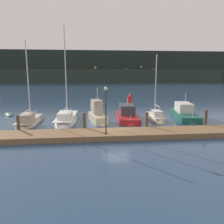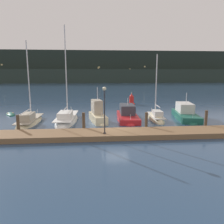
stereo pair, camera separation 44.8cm
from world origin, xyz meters
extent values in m
plane|color=navy|center=(0.00, 0.00, 0.00)|extent=(400.00, 400.00, 0.00)
cube|color=brown|center=(0.00, -1.52, 0.23)|extent=(25.48, 2.80, 0.45)
cylinder|color=#4C3D2D|center=(-8.88, 0.13, 0.87)|extent=(0.28, 0.28, 1.74)
cylinder|color=#4C3D2D|center=(-2.96, 0.13, 0.93)|extent=(0.28, 0.28, 1.86)
cylinder|color=#4C3D2D|center=(2.96, 0.13, 0.90)|extent=(0.28, 0.28, 1.79)
cylinder|color=#4C3D2D|center=(8.88, 0.13, 0.95)|extent=(0.28, 0.28, 1.90)
ellipsoid|color=beige|center=(-9.14, 4.61, 0.00)|extent=(2.07, 7.16, 1.15)
cube|color=#A39984|center=(-9.14, 4.61, 0.46)|extent=(1.74, 6.02, 0.08)
cube|color=#A39984|center=(-9.15, 3.75, 0.86)|extent=(1.22, 2.30, 0.72)
cylinder|color=silver|center=(-9.13, 5.18, 4.68)|extent=(0.12, 0.12, 8.45)
cylinder|color=silver|center=(-9.15, 3.44, 1.49)|extent=(0.12, 3.48, 0.09)
cylinder|color=silver|center=(-9.11, 7.89, 0.71)|extent=(0.04, 0.04, 0.50)
ellipsoid|color=white|center=(-5.13, 5.17, 0.00)|extent=(2.57, 8.34, 1.36)
cube|color=silver|center=(-5.13, 5.17, 0.59)|extent=(2.16, 7.01, 0.08)
cube|color=silver|center=(-5.16, 4.18, 0.94)|extent=(1.47, 2.69, 0.62)
cylinder|color=silver|center=(-5.10, 5.84, 5.64)|extent=(0.12, 0.12, 10.12)
cylinder|color=silver|center=(-5.15, 4.34, 1.59)|extent=(0.19, 3.00, 0.09)
cylinder|color=silver|center=(-5.00, 8.98, 0.84)|extent=(0.04, 0.04, 0.50)
ellipsoid|color=beige|center=(-1.56, 4.49, 0.00)|extent=(2.32, 4.92, 1.08)
cube|color=beige|center=(-1.56, 4.49, 0.43)|extent=(2.12, 4.44, 0.86)
cube|color=#A39984|center=(-1.65, 4.96, 1.64)|extent=(1.37, 2.23, 1.57)
cube|color=black|center=(-1.83, 5.89, 1.87)|extent=(0.92, 0.45, 0.70)
cylinder|color=silver|center=(-1.58, 4.59, 3.16)|extent=(0.07, 0.07, 1.47)
cylinder|color=silver|center=(-1.19, 2.54, 1.16)|extent=(0.04, 0.04, 0.60)
ellipsoid|color=red|center=(1.99, 5.31, 0.00)|extent=(2.79, 7.03, 1.18)
cube|color=red|center=(1.99, 5.31, 0.29)|extent=(2.56, 6.33, 0.59)
cube|color=#333842|center=(2.02, 6.01, 1.14)|extent=(1.81, 3.12, 1.11)
cube|color=black|center=(2.09, 7.39, 1.31)|extent=(1.47, 0.31, 0.50)
cylinder|color=silver|center=(1.99, 5.45, 2.14)|extent=(0.07, 0.07, 0.88)
cylinder|color=silver|center=(1.84, 2.42, 0.89)|extent=(0.04, 0.04, 0.60)
ellipsoid|color=beige|center=(5.33, 5.04, 0.00)|extent=(1.87, 5.64, 1.61)
cube|color=silver|center=(5.33, 5.04, 0.50)|extent=(1.57, 4.74, 0.08)
cube|color=silver|center=(5.29, 4.38, 0.87)|extent=(1.03, 1.83, 0.65)
cylinder|color=silver|center=(5.36, 5.49, 4.05)|extent=(0.12, 0.12, 7.09)
cylinder|color=silver|center=(5.29, 4.34, 1.74)|extent=(0.22, 2.30, 0.09)
cylinder|color=silver|center=(5.48, 7.59, 0.75)|extent=(0.04, 0.04, 0.50)
ellipsoid|color=#195647|center=(9.10, 5.30, 0.00)|extent=(3.63, 7.57, 1.29)
cube|color=#195647|center=(9.10, 5.30, 0.35)|extent=(3.31, 6.82, 0.70)
cube|color=silver|center=(9.22, 6.02, 1.25)|extent=(2.17, 3.43, 1.11)
cube|color=black|center=(9.47, 7.45, 1.42)|extent=(1.46, 0.48, 0.50)
cylinder|color=silver|center=(9.12, 5.44, 2.47)|extent=(0.07, 0.07, 1.32)
cylinder|color=silver|center=(8.57, 2.30, 1.00)|extent=(0.04, 0.04, 0.60)
cylinder|color=red|center=(4.67, 18.14, 0.08)|extent=(1.17, 1.17, 0.16)
cylinder|color=red|center=(4.67, 18.14, 0.79)|extent=(0.78, 0.78, 1.26)
cone|color=red|center=(4.67, 18.14, 1.67)|extent=(0.55, 0.55, 0.50)
sphere|color=#F9EAB7|center=(4.67, 18.14, 1.97)|extent=(0.16, 0.16, 0.16)
cylinder|color=#2D2D33|center=(-1.12, -2.06, 0.48)|extent=(0.24, 0.24, 0.06)
cylinder|color=#2D2D33|center=(-1.12, -2.06, 2.29)|extent=(0.10, 0.10, 3.56)
sphere|color=#F9EAB7|center=(-1.12, -2.06, 4.21)|extent=(0.32, 0.32, 0.32)
cube|color=#1E2823|center=(0.00, 112.67, 8.88)|extent=(240.00, 16.00, 17.77)
cube|color=#26332C|center=(0.52, 102.67, 3.70)|extent=(144.00, 10.00, 7.40)
cube|color=#F4DB8C|center=(9.31, 104.62, 4.57)|extent=(0.80, 0.10, 0.80)
cube|color=#F4DB8C|center=(-22.88, 104.62, 2.33)|extent=(0.80, 0.10, 0.80)
cube|color=#F4DB8C|center=(0.83, 104.62, 8.10)|extent=(0.80, 0.10, 0.80)
cube|color=#F4DB8C|center=(27.20, 104.62, 8.88)|extent=(0.80, 0.10, 0.80)
cube|color=#F4DB8C|center=(-51.08, 104.62, 9.74)|extent=(0.80, 0.10, 0.80)
cube|color=#F4DB8C|center=(1.25, 104.62, 8.57)|extent=(0.80, 0.10, 0.80)
cube|color=#F4DB8C|center=(34.03, 104.62, 7.36)|extent=(0.80, 0.10, 0.80)
cube|color=#F4DB8C|center=(24.11, 104.62, 1.19)|extent=(0.80, 0.10, 0.80)
cube|color=#F4DB8C|center=(18.74, 104.62, 7.35)|extent=(0.80, 0.10, 0.80)
ellipsoid|color=#195647|center=(-13.04, 9.62, 0.00)|extent=(2.22, 2.99, 0.56)
cube|color=brown|center=(-13.04, 9.62, 0.22)|extent=(0.97, 0.87, 0.06)
camera|label=1|loc=(-2.44, -19.77, 5.49)|focal=35.00mm
camera|label=2|loc=(-2.00, -19.81, 5.49)|focal=35.00mm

